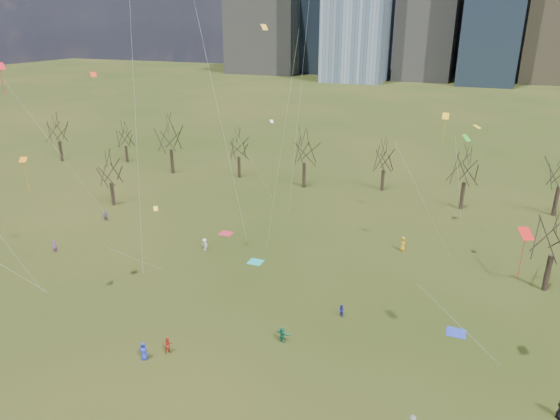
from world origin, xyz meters
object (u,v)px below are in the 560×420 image
at_px(person_0, 144,351).
at_px(blanket_crimson, 226,233).
at_px(blanket_navy, 456,333).
at_px(blanket_teal, 256,262).
at_px(person_2, 168,345).

bearing_deg(person_0, blanket_crimson, 81.92).
bearing_deg(blanket_crimson, blanket_navy, -22.45).
bearing_deg(blanket_crimson, person_0, -77.34).
bearing_deg(blanket_teal, blanket_crimson, 139.03).
xyz_separation_m(blanket_navy, person_0, (-22.81, -12.89, 0.75)).
xyz_separation_m(person_0, person_2, (1.38, 1.37, -0.03)).
height_order(person_0, person_2, person_0).
height_order(blanket_teal, person_0, person_0).
distance_m(blanket_crimson, person_0, 25.22).
relative_size(blanket_navy, person_2, 1.08).
relative_size(blanket_teal, blanket_crimson, 1.00).
bearing_deg(blanket_navy, blanket_teal, 164.83).
xyz_separation_m(blanket_crimson, person_2, (6.90, -23.23, 0.73)).
xyz_separation_m(blanket_teal, person_2, (0.16, -17.37, 0.73)).
bearing_deg(blanket_crimson, person_2, -73.45).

